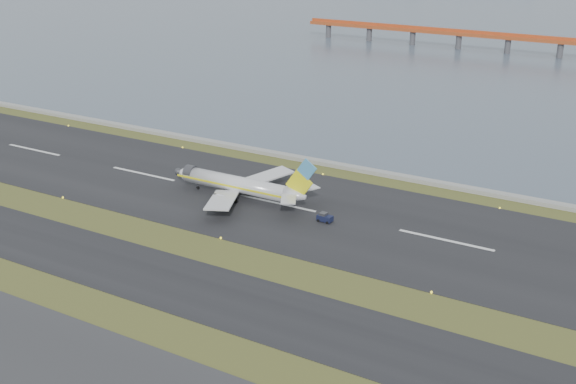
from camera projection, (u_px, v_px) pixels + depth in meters
name	position (u px, v px, depth m)	size (l,w,h in m)	color
ground	(199.00, 253.00, 141.30)	(1000.00, 1000.00, 0.00)	#34491A
taxiway_strip	(159.00, 278.00, 131.60)	(1000.00, 18.00, 0.10)	black
runway_strip	(277.00, 203.00, 165.47)	(1000.00, 45.00, 0.10)	black
seawall	(336.00, 165.00, 189.50)	(1000.00, 2.50, 1.00)	gray
red_pier	(561.00, 42.00, 330.90)	(260.00, 5.00, 10.20)	#B84A1F
airliner	(241.00, 185.00, 166.90)	(38.52, 32.89, 12.80)	silver
pushback_tug	(325.00, 218.00, 155.23)	(3.38, 2.12, 2.10)	#121732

